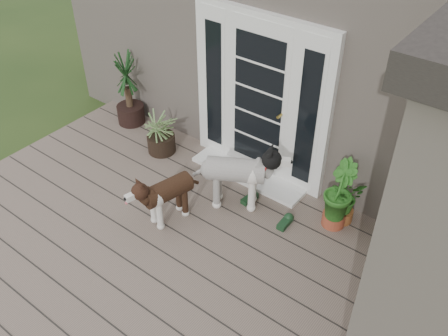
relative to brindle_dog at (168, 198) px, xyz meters
The scene contains 14 objects.
deck 0.98m from the brindle_dog, 58.69° to the right, with size 6.20×4.60×0.12m, color #6B5B4C.
house_main 3.68m from the brindle_dog, 82.27° to the left, with size 7.40×4.00×3.10m, color #665E54.
door_unit 1.63m from the brindle_dog, 79.20° to the left, with size 1.90×0.14×2.15m, color white.
door_step 1.29m from the brindle_dog, 77.49° to the left, with size 1.60×0.40×0.05m, color white.
brindle_dog is the anchor object (origin of this frame).
white_dog 0.83m from the brindle_dog, 55.89° to the left, with size 0.40×0.93×0.77m, color silver, non-canonical shape.
spider_plant 1.39m from the brindle_dog, 137.08° to the left, with size 0.65×0.65×0.69m, color #89A867, non-canonical shape.
yucca 2.28m from the brindle_dog, 147.33° to the left, with size 0.77×0.77×1.12m, color black, non-canonical shape.
herb_a 2.04m from the brindle_dog, 36.79° to the left, with size 0.38×0.38×0.49m, color #235919.
herb_b 1.93m from the brindle_dog, 34.67° to the left, with size 0.44×0.44×0.67m, color #1B5518.
herb_c 2.71m from the brindle_dog, 26.88° to the left, with size 0.39×0.39×0.61m, color #1B611E.
sapling 2.69m from the brindle_dog, ahead, with size 0.44×0.44×1.48m, color #194F16, non-canonical shape.
clog_left 1.05m from the brindle_dog, 55.66° to the left, with size 0.13×0.28×0.08m, color #143319, non-canonical shape.
clog_right 1.39m from the brindle_dog, 32.82° to the left, with size 0.13×0.29×0.09m, color #15361C, non-canonical shape.
Camera 1 is at (2.65, -1.83, 4.21)m, focal length 39.57 mm.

